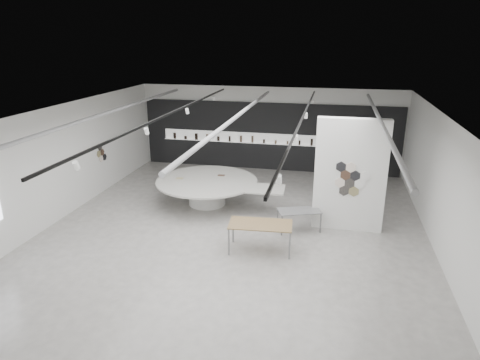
% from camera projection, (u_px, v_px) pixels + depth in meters
% --- Properties ---
extents(room, '(12.02, 14.02, 3.82)m').
position_uv_depth(room, '(231.00, 169.00, 13.09)').
color(room, '#ABA7A1').
rests_on(room, ground).
extents(back_wall_display, '(11.80, 0.27, 3.10)m').
position_uv_depth(back_wall_display, '(267.00, 137.00, 19.68)').
color(back_wall_display, black).
rests_on(back_wall_display, ground).
extents(partition_column, '(2.20, 0.38, 3.60)m').
position_uv_depth(partition_column, '(350.00, 175.00, 13.37)').
color(partition_column, white).
rests_on(partition_column, ground).
extents(display_island, '(4.87, 3.88, 0.95)m').
position_uv_depth(display_island, '(209.00, 189.00, 15.71)').
color(display_island, white).
rests_on(display_island, ground).
extents(sample_table_wood, '(1.87, 1.04, 0.84)m').
position_uv_depth(sample_table_wood, '(260.00, 226.00, 12.23)').
color(sample_table_wood, olive).
rests_on(sample_table_wood, ground).
extents(sample_table_stone, '(1.48, 1.09, 0.69)m').
position_uv_depth(sample_table_stone, '(299.00, 212.00, 13.58)').
color(sample_table_stone, slate).
rests_on(sample_table_stone, ground).
extents(kitchen_counter, '(1.52, 0.76, 1.14)m').
position_uv_depth(kitchen_counter, '(346.00, 168.00, 18.92)').
color(kitchen_counter, white).
rests_on(kitchen_counter, ground).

